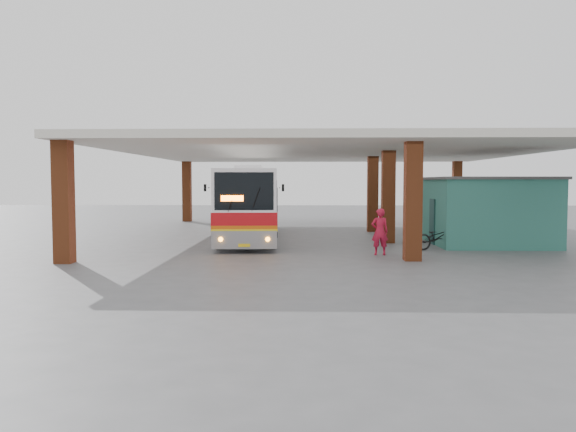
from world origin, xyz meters
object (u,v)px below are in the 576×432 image
(coach_bus, at_px, (250,203))
(motorcycle, at_px, (437,237))
(red_chair, at_px, (415,227))
(pedestrian, at_px, (380,232))

(coach_bus, relative_size, motorcycle, 6.23)
(motorcycle, distance_m, red_chair, 6.73)
(pedestrian, bearing_deg, motorcycle, -148.75)
(coach_bus, distance_m, red_chair, 9.22)
(red_chair, bearing_deg, coach_bus, -178.03)
(coach_bus, bearing_deg, red_chair, 11.28)
(motorcycle, xyz_separation_m, pedestrian, (-2.69, -1.85, 0.39))
(coach_bus, relative_size, pedestrian, 6.87)
(motorcycle, bearing_deg, red_chair, -25.31)
(pedestrian, bearing_deg, red_chair, -113.06)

